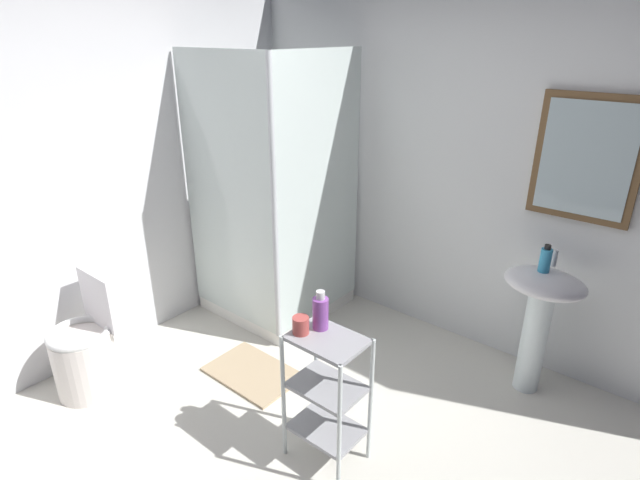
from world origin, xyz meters
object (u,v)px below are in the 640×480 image
storage_cart (327,389)px  pedestal_sink (540,308)px  bath_mat (253,373)px  rinse_cup (301,325)px  conditioner_bottle_purple (320,312)px  toilet (91,343)px  shower_stall (276,259)px  hand_soap_bottle (545,260)px

storage_cart → pedestal_sink: bearing=63.2°
bath_mat → storage_cart: bearing=-15.3°
rinse_cup → conditioner_bottle_purple: bearing=64.6°
toilet → rinse_cup: rinse_cup is taller
shower_stall → conditioner_bottle_purple: 1.48m
rinse_cup → bath_mat: bearing=158.5°
toilet → bath_mat: (0.68, 0.70, -0.31)m
storage_cart → rinse_cup: rinse_cup is taller
pedestal_sink → toilet: size_ratio=1.07×
shower_stall → conditioner_bottle_purple: size_ratio=9.71×
conditioner_bottle_purple → rinse_cup: conditioner_bottle_purple is taller
toilet → rinse_cup: 1.50m
conditioner_bottle_purple → hand_soap_bottle: bearing=60.3°
hand_soap_bottle → bath_mat: bearing=-143.9°
conditioner_bottle_purple → toilet: bearing=-159.3°
toilet → conditioner_bottle_purple: bearing=20.7°
conditioner_bottle_purple → bath_mat: conditioner_bottle_purple is taller
pedestal_sink → shower_stall: bearing=-169.8°
shower_stall → bath_mat: shower_stall is taller
pedestal_sink → conditioner_bottle_purple: conditioner_bottle_purple is taller
toilet → rinse_cup: (1.36, 0.44, 0.47)m
toilet → hand_soap_bottle: 2.77m
shower_stall → bath_mat: bearing=-58.0°
hand_soap_bottle → storage_cart: bearing=-115.8°
shower_stall → hand_soap_bottle: (1.84, 0.34, 0.42)m
storage_cart → conditioner_bottle_purple: 0.40m
hand_soap_bottle → rinse_cup: bearing=-119.4°
pedestal_sink → bath_mat: pedestal_sink is taller
shower_stall → storage_cart: (1.23, -0.91, -0.03)m
conditioner_bottle_purple → rinse_cup: bearing=-115.4°
conditioner_bottle_purple → rinse_cup: size_ratio=2.36×
hand_soap_bottle → conditioner_bottle_purple: bearing=-119.7°
storage_cart → hand_soap_bottle: bearing=64.2°
pedestal_sink → toilet: pedestal_sink is taller
hand_soap_bottle → bath_mat: size_ratio=0.28×
pedestal_sink → hand_soap_bottle: hand_soap_bottle is taller
pedestal_sink → hand_soap_bottle: 0.31m
toilet → hand_soap_bottle: bearing=39.6°
conditioner_bottle_purple → shower_stall: bearing=143.3°
pedestal_sink → bath_mat: size_ratio=1.35×
bath_mat → shower_stall: bearing=122.0°
pedestal_sink → bath_mat: (-1.43, -1.02, -0.57)m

